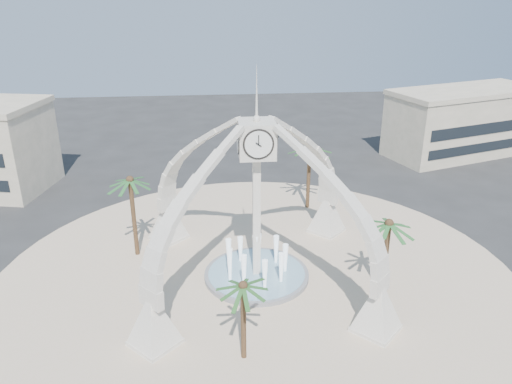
{
  "coord_description": "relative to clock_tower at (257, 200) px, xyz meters",
  "views": [
    {
      "loc": [
        -3.25,
        -32.74,
        20.75
      ],
      "look_at": [
        0.15,
        2.0,
        6.28
      ],
      "focal_mm": 35.0,
      "sensor_mm": 36.0,
      "label": 1
    }
  ],
  "objects": [
    {
      "name": "fountain",
      "position": [
        0.0,
        0.0,
        -6.2
      ],
      "size": [
        8.0,
        8.0,
        3.62
      ],
      "color": "gray",
      "rests_on": "ground"
    },
    {
      "name": "palm_south",
      "position": [
        -1.65,
        -8.84,
        -1.47
      ],
      "size": [
        3.45,
        3.45,
        5.74
      ],
      "rotation": [
        0.0,
        0.0,
        -0.01
      ],
      "color": "brown",
      "rests_on": "ground"
    },
    {
      "name": "plaza",
      "position": [
        0.0,
        0.0,
        -6.46
      ],
      "size": [
        40.0,
        40.0,
        0.06
      ],
      "primitive_type": "cylinder",
      "color": "beige",
      "rests_on": "ground"
    },
    {
      "name": "ground",
      "position": [
        0.0,
        0.0,
        -6.49
      ],
      "size": [
        140.0,
        140.0,
        0.0
      ],
      "primitive_type": "plane",
      "color": "#282828",
      "rests_on": "ground"
    },
    {
      "name": "clock_tower",
      "position": [
        0.0,
        0.0,
        0.0
      ],
      "size": [
        17.94,
        17.94,
        16.3
      ],
      "color": "silver",
      "rests_on": "ground"
    },
    {
      "name": "palm_west",
      "position": [
        -9.54,
        4.46,
        0.09
      ],
      "size": [
        4.96,
        4.96,
        7.42
      ],
      "rotation": [
        0.0,
        0.0,
        0.38
      ],
      "color": "brown",
      "rests_on": "ground"
    },
    {
      "name": "palm_east",
      "position": [
        8.89,
        -2.93,
        -0.95
      ],
      "size": [
        4.1,
        4.1,
        6.36
      ],
      "rotation": [
        0.0,
        0.0,
        0.04
      ],
      "color": "brown",
      "rests_on": "ground"
    },
    {
      "name": "palm_north",
      "position": [
        6.39,
        12.48,
        -0.24
      ],
      "size": [
        4.15,
        4.15,
        7.1
      ],
      "rotation": [
        0.0,
        0.0,
        -0.05
      ],
      "color": "brown",
      "rests_on": "ground"
    },
    {
      "name": "building_ne",
      "position": [
        30.0,
        28.0,
        -2.18
      ],
      "size": [
        21.87,
        14.17,
        8.6
      ],
      "rotation": [
        0.0,
        0.0,
        0.31
      ],
      "color": "beige",
      "rests_on": "ground"
    }
  ]
}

